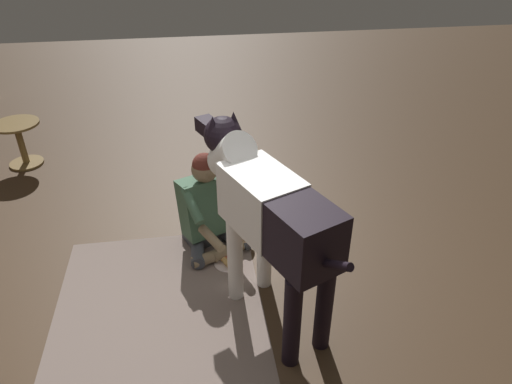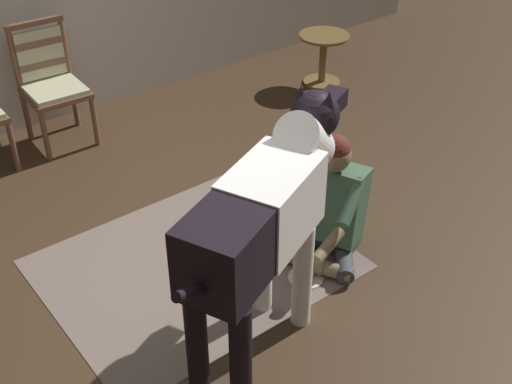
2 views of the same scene
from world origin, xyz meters
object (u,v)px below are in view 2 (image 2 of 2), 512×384
round_side_table (323,54)px  large_dog (266,216)px  dining_chair_right_of_pair (49,78)px  person_sitting_on_floor (329,207)px  hot_dog_on_plate (306,275)px

round_side_table → large_dog: bearing=-138.1°
dining_chair_right_of_pair → large_dog: 2.84m
person_sitting_on_floor → hot_dog_on_plate: size_ratio=3.85×
dining_chair_right_of_pair → hot_dog_on_plate: dining_chair_right_of_pair is taller
person_sitting_on_floor → round_side_table: (1.74, 1.92, -0.05)m
large_dog → dining_chair_right_of_pair: bearing=88.9°
large_dog → round_side_table: bearing=41.9°
large_dog → round_side_table: large_dog is taller
person_sitting_on_floor → round_side_table: person_sitting_on_floor is taller
person_sitting_on_floor → large_dog: bearing=-156.5°
hot_dog_on_plate → round_side_table: 2.88m
round_side_table → person_sitting_on_floor: bearing=-132.1°
large_dog → hot_dog_on_plate: (0.51, 0.22, -0.81)m
person_sitting_on_floor → dining_chair_right_of_pair: bearing=106.4°
dining_chair_right_of_pair → large_dog: size_ratio=0.64×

